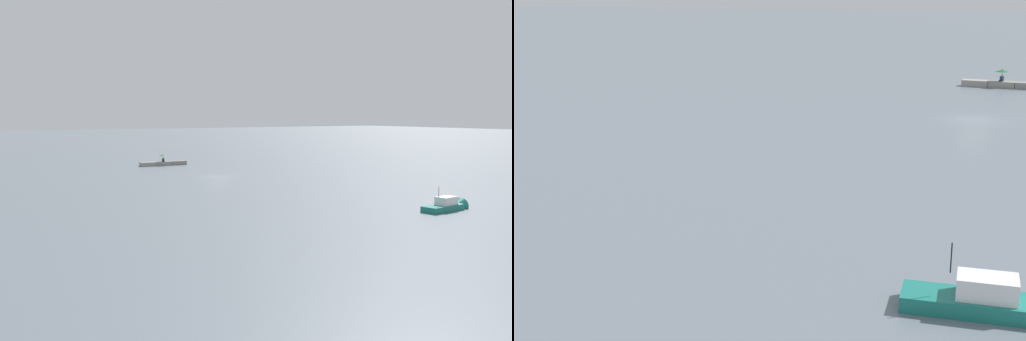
% 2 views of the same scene
% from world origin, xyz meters
% --- Properties ---
extents(ground_plane, '(500.00, 500.00, 0.00)m').
position_xyz_m(ground_plane, '(0.00, 0.00, 0.00)').
color(ground_plane, slate).
extents(seawall_pier, '(8.26, 1.42, 0.69)m').
position_xyz_m(seawall_pier, '(0.00, -20.87, 0.34)').
color(seawall_pier, gray).
rests_on(seawall_pier, ground_plane).
extents(person_seated_blue_left, '(0.49, 0.66, 0.73)m').
position_xyz_m(person_seated_blue_left, '(0.04, -20.76, 0.94)').
color(person_seated_blue_left, '#1E2333').
rests_on(person_seated_blue_left, seawall_pier).
extents(umbrella_open_green, '(1.48, 1.48, 1.31)m').
position_xyz_m(umbrella_open_green, '(0.02, -20.88, 1.82)').
color(umbrella_open_green, black).
rests_on(umbrella_open_green, seawall_pier).
extents(motorboat_teal_mid, '(5.43, 2.26, 2.95)m').
position_xyz_m(motorboat_teal_mid, '(-5.88, 36.36, 0.31)').
color(motorboat_teal_mid, '#197266').
rests_on(motorboat_teal_mid, ground_plane).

